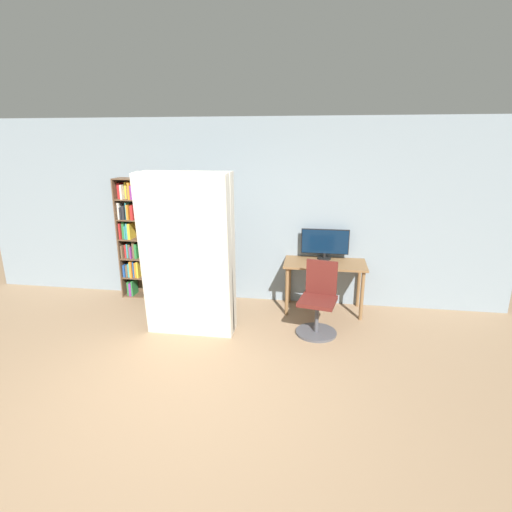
{
  "coord_description": "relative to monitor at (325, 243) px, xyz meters",
  "views": [
    {
      "loc": [
        1.24,
        -3.03,
        2.38
      ],
      "look_at": [
        0.54,
        1.49,
        1.05
      ],
      "focal_mm": 28.0,
      "sensor_mm": 36.0,
      "label": 1
    }
  ],
  "objects": [
    {
      "name": "mattress_far",
      "position": [
        -1.66,
        -1.01,
        0.05
      ],
      "size": [
        1.09,
        0.24,
        2.03
      ],
      "color": "beige",
      "rests_on": "ground"
    },
    {
      "name": "mattress_near",
      "position": [
        -1.66,
        -1.2,
        0.05
      ],
      "size": [
        1.09,
        0.34,
        2.04
      ],
      "color": "beige",
      "rests_on": "ground"
    },
    {
      "name": "desk",
      "position": [
        0.01,
        -0.18,
        -0.35
      ],
      "size": [
        1.14,
        0.59,
        0.73
      ],
      "color": "brown",
      "rests_on": "ground"
    },
    {
      "name": "ground_plane",
      "position": [
        -1.37,
        -2.59,
        -0.97
      ],
      "size": [
        16.0,
        16.0,
        0.0
      ],
      "primitive_type": "plane",
      "color": "#937556"
    },
    {
      "name": "monitor",
      "position": [
        0.0,
        0.0,
        0.0
      ],
      "size": [
        0.68,
        0.2,
        0.44
      ],
      "color": "black",
      "rests_on": "desk"
    },
    {
      "name": "bookshelf",
      "position": [
        -2.78,
        0.01,
        -0.03
      ],
      "size": [
        0.87,
        0.28,
        1.85
      ],
      "color": "brown",
      "rests_on": "ground"
    },
    {
      "name": "office_chair",
      "position": [
        -0.07,
        -0.88,
        -0.6
      ],
      "size": [
        0.52,
        0.52,
        0.92
      ],
      "color": "#4C4C51",
      "rests_on": "ground"
    },
    {
      "name": "wall_back",
      "position": [
        -1.37,
        0.15,
        0.38
      ],
      "size": [
        8.0,
        0.06,
        2.7
      ],
      "color": "gray",
      "rests_on": "ground"
    }
  ]
}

